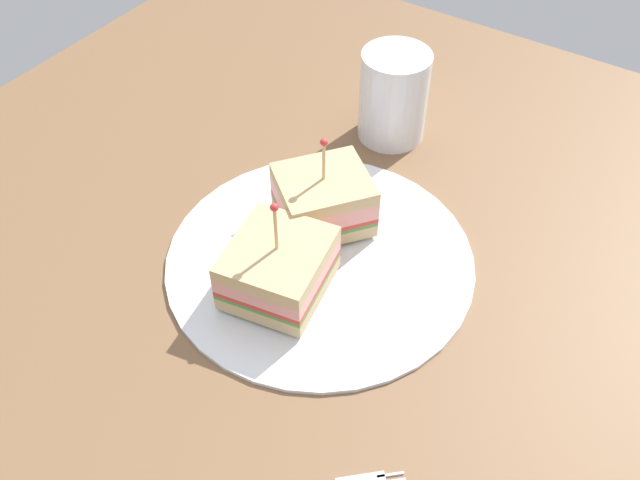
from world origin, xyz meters
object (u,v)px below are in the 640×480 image
(plate, at_px, (320,258))
(sandwich_half_front, at_px, (278,268))
(sandwich_half_back, at_px, (324,200))
(drink_glass, at_px, (393,101))

(plate, distance_m, sandwich_half_front, 0.06)
(plate, distance_m, sandwich_half_back, 0.06)
(plate, xyz_separation_m, drink_glass, (0.04, -0.20, 0.04))
(plate, bearing_deg, sandwich_half_back, -60.87)
(plate, relative_size, sandwich_half_front, 2.82)
(plate, xyz_separation_m, sandwich_half_back, (0.02, -0.04, 0.03))
(plate, xyz_separation_m, sandwich_half_front, (0.01, 0.05, 0.03))
(sandwich_half_front, xyz_separation_m, sandwich_half_back, (0.01, -0.09, 0.00))
(drink_glass, bearing_deg, plate, 100.95)
(sandwich_half_front, xyz_separation_m, drink_glass, (0.03, -0.25, 0.01))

